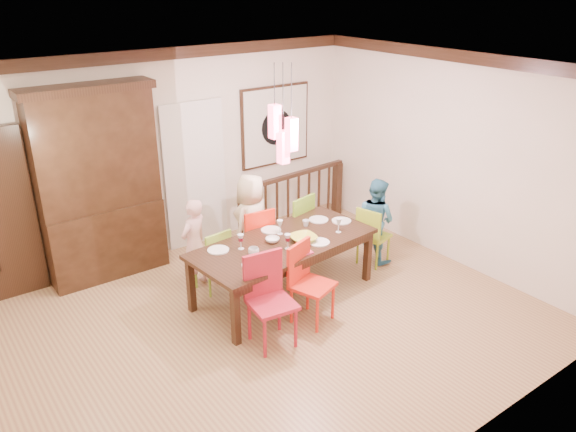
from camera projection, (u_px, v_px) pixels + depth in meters
floor at (272, 322)px, 6.62m from camera, size 6.00×6.00×0.00m
ceiling at (269, 71)px, 5.48m from camera, size 6.00×6.00×0.00m
wall_back at (170, 154)px, 7.90m from camera, size 6.00×0.00×6.00m
wall_right at (450, 159)px, 7.69m from camera, size 0.00×5.00×5.00m
crown_molding at (269, 80)px, 5.51m from camera, size 6.00×5.00×0.16m
white_doorway at (195, 177)px, 8.23m from camera, size 0.97×0.05×2.22m
painting at (276, 126)px, 8.80m from camera, size 1.25×0.06×1.25m
pendant_cluster at (283, 134)px, 6.37m from camera, size 0.27×0.21×1.14m
dining_table at (284, 247)px, 6.94m from camera, size 2.41×1.26×0.75m
chair_far_left at (211, 255)px, 7.15m from camera, size 0.42×0.42×0.84m
chair_far_mid at (253, 235)px, 7.54m from camera, size 0.48×0.48×0.96m
chair_far_right at (293, 221)px, 7.95m from camera, size 0.53×0.53×0.97m
chair_near_left at (272, 297)px, 6.01m from camera, size 0.52×0.52×1.03m
chair_near_mid at (313, 279)px, 6.44m from camera, size 0.55×0.55×0.96m
chair_end_right at (374, 231)px, 7.81m from camera, size 0.47×0.47×0.85m
china_hutch at (99, 185)px, 7.22m from camera, size 1.63×0.46×2.57m
balustrade at (293, 201)px, 8.84m from camera, size 2.09×0.24×0.96m
person_far_left at (194, 243)px, 7.20m from camera, size 0.52×0.44×1.20m
person_far_mid at (252, 224)px, 7.54m from camera, size 0.80×0.68×1.38m
person_end_right at (375, 220)px, 7.88m from camera, size 0.52×0.64×1.21m
serving_bowl at (303, 239)px, 6.89m from camera, size 0.36×0.36×0.08m
small_bowl at (273, 240)px, 6.88m from camera, size 0.22×0.22×0.05m
cup_left at (254, 252)px, 6.53m from camera, size 0.13×0.13×0.10m
cup_right at (306, 223)px, 7.32m from camera, size 0.10×0.10×0.08m
plate_far_left at (218, 250)px, 6.67m from camera, size 0.26×0.26×0.01m
plate_far_mid at (271, 230)px, 7.20m from camera, size 0.26×0.26×0.01m
plate_far_right at (319, 220)px, 7.51m from camera, size 0.26×0.26×0.01m
plate_near_left at (253, 265)px, 6.33m from camera, size 0.26×0.26×0.01m
plate_near_mid at (319, 242)px, 6.87m from camera, size 0.26×0.26×0.01m
plate_end_right at (341, 221)px, 7.47m from camera, size 0.26×0.26×0.01m
wine_glass_a at (241, 242)px, 6.68m from camera, size 0.08×0.08×0.19m
wine_glass_b at (280, 227)px, 7.07m from camera, size 0.08×0.08×0.19m
wine_glass_c at (288, 242)px, 6.68m from camera, size 0.08×0.08×0.19m
wine_glass_d at (339, 225)px, 7.12m from camera, size 0.08×0.08×0.19m
napkin at (304, 252)px, 6.61m from camera, size 0.18×0.14×0.01m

